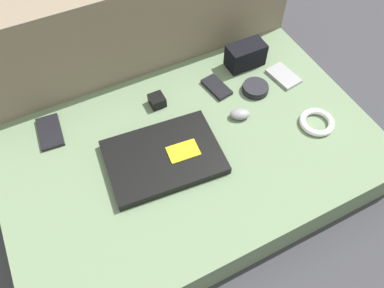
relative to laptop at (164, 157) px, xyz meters
The scene contains 12 objects.
ground_plane 0.18m from the laptop, ahead, with size 8.00×8.00×0.00m, color #38383D.
couch_seat 0.13m from the laptop, ahead, with size 1.12×0.70×0.14m.
couch_backrest 0.47m from the laptop, 78.39° to the left, with size 1.12×0.20×0.46m.
laptop is the anchor object (origin of this frame).
computer_mouse 0.28m from the laptop, ahead, with size 0.07×0.06×0.03m.
speaker_puck 0.40m from the laptop, 16.34° to the left, with size 0.09×0.09×0.02m.
phone_silver 0.52m from the laptop, 13.59° to the left, with size 0.09×0.12×0.01m.
phone_black 0.37m from the laptop, 138.15° to the left, with size 0.08×0.13×0.01m.
phone_small 0.33m from the laptop, 33.09° to the left, with size 0.07×0.11×0.01m.
camera_pouch 0.49m from the laptop, 29.60° to the left, with size 0.13×0.07×0.08m.
charger_brick 0.22m from the laptop, 71.40° to the left, with size 0.05×0.05×0.03m.
cable_coil 0.49m from the laptop, 11.14° to the right, with size 0.11×0.11×0.02m.
Camera 1 is at (-0.29, -0.57, 1.07)m, focal length 35.00 mm.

